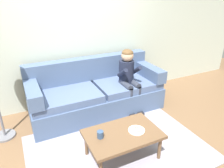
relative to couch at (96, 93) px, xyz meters
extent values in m
plane|color=brown|center=(-0.13, -0.84, -0.33)|extent=(10.00, 10.00, 0.00)
cube|color=beige|center=(-0.13, 0.56, 1.07)|extent=(8.00, 0.10, 2.80)
cube|color=#9993A3|center=(-0.13, -1.09, -0.33)|extent=(2.37, 1.67, 0.01)
cube|color=slate|center=(0.00, -0.04, -0.14)|extent=(2.28, 0.90, 0.38)
cube|color=slate|center=(-0.57, -0.09, 0.11)|extent=(1.10, 0.74, 0.12)
cube|color=slate|center=(0.57, -0.09, 0.11)|extent=(1.10, 0.74, 0.12)
cube|color=slate|center=(0.00, 0.31, 0.37)|extent=(2.28, 0.20, 0.41)
cube|color=slate|center=(-1.04, -0.04, 0.28)|extent=(0.20, 0.90, 0.22)
cube|color=slate|center=(1.04, -0.04, 0.28)|extent=(0.20, 0.90, 0.22)
cube|color=brown|center=(-0.15, -1.25, 0.03)|extent=(0.93, 0.60, 0.04)
cylinder|color=brown|center=(0.26, -1.49, -0.16)|extent=(0.04, 0.04, 0.34)
cylinder|color=brown|center=(-0.55, -1.01, -0.16)|extent=(0.04, 0.04, 0.34)
cylinder|color=brown|center=(0.26, -1.01, -0.16)|extent=(0.04, 0.04, 0.34)
cylinder|color=#1E2338|center=(0.53, -0.12, 0.37)|extent=(0.26, 0.26, 0.40)
sphere|color=#DBAD89|center=(0.53, -0.14, 0.66)|extent=(0.21, 0.21, 0.21)
ellipsoid|color=brown|center=(0.53, -0.14, 0.71)|extent=(0.20, 0.20, 0.12)
cylinder|color=#333847|center=(0.45, -0.27, 0.18)|extent=(0.11, 0.30, 0.11)
cylinder|color=#333847|center=(0.45, -0.42, -0.05)|extent=(0.09, 0.09, 0.44)
cube|color=black|center=(0.45, -0.47, -0.30)|extent=(0.10, 0.20, 0.06)
cylinder|color=#1E2338|center=(0.40, -0.23, 0.40)|extent=(0.07, 0.29, 0.23)
cylinder|color=#333847|center=(0.61, -0.27, 0.18)|extent=(0.11, 0.30, 0.11)
cylinder|color=#333847|center=(0.61, -0.42, -0.05)|extent=(0.09, 0.09, 0.44)
cube|color=black|center=(0.61, -0.47, -0.30)|extent=(0.10, 0.20, 0.06)
cylinder|color=#1E2338|center=(0.67, -0.23, 0.40)|extent=(0.07, 0.29, 0.23)
cylinder|color=white|center=(0.03, -1.29, 0.06)|extent=(0.21, 0.21, 0.01)
torus|color=beige|center=(0.03, -1.29, 0.08)|extent=(0.16, 0.16, 0.04)
cylinder|color=#334C72|center=(-0.43, -1.21, 0.09)|extent=(0.08, 0.08, 0.09)
cube|color=blue|center=(-0.35, -0.72, -0.31)|extent=(0.16, 0.09, 0.05)
cylinder|color=blue|center=(-0.44, -0.72, -0.31)|extent=(0.06, 0.06, 0.05)
cylinder|color=blue|center=(-0.27, -0.72, -0.31)|extent=(0.06, 0.06, 0.05)
cylinder|color=slate|center=(-1.53, -0.12, -0.32)|extent=(0.30, 0.30, 0.03)
camera|label=1|loc=(-1.20, -3.11, 1.68)|focal=33.62mm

